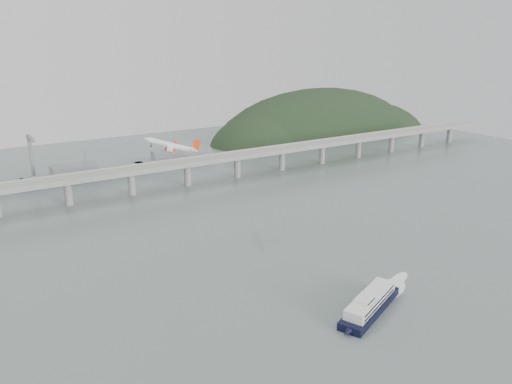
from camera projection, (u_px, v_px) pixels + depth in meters
ground at (311, 283)px, 264.94m from camera, size 900.00×900.00×0.00m
bridge at (164, 169)px, 420.92m from camera, size 800.00×22.00×23.90m
headland at (326, 146)px, 683.19m from camera, size 365.00×155.00×156.00m
ferry at (370, 304)px, 236.55m from camera, size 73.85×37.35×14.75m
airliner at (172, 146)px, 297.68m from camera, size 32.16×30.33×11.95m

